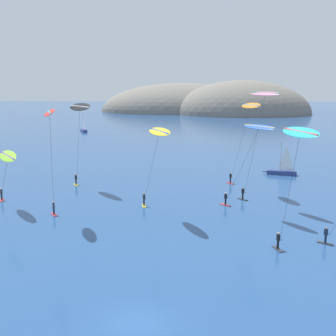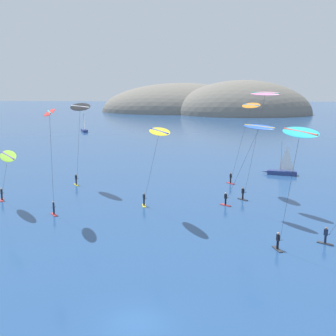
{
  "view_description": "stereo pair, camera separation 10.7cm",
  "coord_description": "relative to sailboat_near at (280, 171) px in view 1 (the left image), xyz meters",
  "views": [
    {
      "loc": [
        3.13,
        -24.64,
        15.5
      ],
      "look_at": [
        0.94,
        26.09,
        4.94
      ],
      "focal_mm": 45.0,
      "sensor_mm": 36.0,
      "label": 1
    },
    {
      "loc": [
        3.24,
        -24.64,
        15.5
      ],
      "look_at": [
        0.94,
        26.09,
        4.94
      ],
      "focal_mm": 45.0,
      "sensor_mm": 36.0,
      "label": 2
    }
  ],
  "objects": [
    {
      "name": "kitesurfer_black",
      "position": [
        -31.0,
        -10.52,
        10.55
      ],
      "size": [
        4.93,
        5.52,
        12.46
      ],
      "color": "yellow",
      "rests_on": "ground"
    },
    {
      "name": "kitesurfer_cyan",
      "position": [
        -6.5,
        -34.66,
        9.8
      ],
      "size": [
        2.84,
        5.78,
        11.76
      ],
      "color": "#2D2D33",
      "rests_on": "ground"
    },
    {
      "name": "kitesurfer_pink",
      "position": [
        -6.59,
        -17.95,
        12.0
      ],
      "size": [
        4.44,
        5.53,
        14.26
      ],
      "color": "#2D2D33",
      "rests_on": "ground"
    },
    {
      "name": "kitesurfer_blue",
      "position": [
        -8.01,
        -22.22,
        8.8
      ],
      "size": [
        5.68,
        7.23,
        10.72
      ],
      "color": "red",
      "rests_on": "ground"
    },
    {
      "name": "sailboat_near",
      "position": [
        0.0,
        0.0,
        0.0
      ],
      "size": [
        5.94,
        2.65,
        5.7
      ],
      "color": "navy",
      "rests_on": "ground"
    },
    {
      "name": "kitesurfer_lime",
      "position": [
        -37.29,
        -21.19,
        5.68
      ],
      "size": [
        5.84,
        7.68,
        7.27
      ],
      "color": "red",
      "rests_on": "ground"
    },
    {
      "name": "sailboat_far",
      "position": [
        -47.68,
        58.94,
        0.0
      ],
      "size": [
        3.27,
        5.81,
        5.7
      ],
      "color": "navy",
      "rests_on": "ground"
    },
    {
      "name": "headland_island",
      "position": [
        -5.21,
        139.84,
        -0.64
      ],
      "size": [
        102.29,
        58.4,
        31.65
      ],
      "color": "slate",
      "rests_on": "ground"
    },
    {
      "name": "kitesurfer_orange",
      "position": [
        -7.27,
        -11.49,
        10.59
      ],
      "size": [
        3.98,
        8.31,
        12.62
      ],
      "color": "red",
      "rests_on": "ground"
    },
    {
      "name": "ground_plane",
      "position": [
        -19.01,
        -45.27,
        -0.64
      ],
      "size": [
        600.0,
        600.0,
        0.0
      ],
      "primitive_type": "plane",
      "color": "navy"
    },
    {
      "name": "kitesurfer_yellow",
      "position": [
        -18.98,
        -23.76,
        8.68
      ],
      "size": [
        4.38,
        8.61,
        10.45
      ],
      "color": "yellow",
      "rests_on": "ground"
    },
    {
      "name": "kitesurfer_red",
      "position": [
        -30.58,
        -25.1,
        10.42
      ],
      "size": [
        2.84,
        5.21,
        12.61
      ],
      "color": "red",
      "rests_on": "ground"
    }
  ]
}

